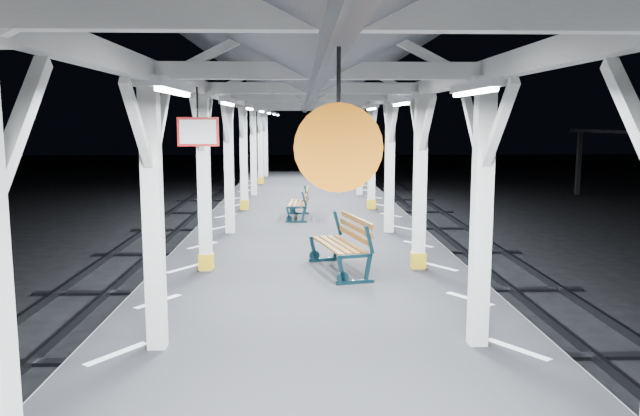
{
  "coord_description": "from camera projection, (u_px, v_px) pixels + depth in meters",
  "views": [
    {
      "loc": [
        -0.21,
        -9.48,
        3.8
      ],
      "look_at": [
        0.13,
        1.89,
        2.2
      ],
      "focal_mm": 35.0,
      "sensor_mm": 36.0,
      "label": 1
    }
  ],
  "objects": [
    {
      "name": "bench_mid",
      "position": [
        345.0,
        243.0,
        11.58
      ],
      "size": [
        1.14,
        2.0,
        1.03
      ],
      "rotation": [
        0.0,
        0.0,
        0.25
      ],
      "color": "#0D2830",
      "rests_on": "platform"
    },
    {
      "name": "bench_far",
      "position": [
        301.0,
        202.0,
        17.92
      ],
      "size": [
        0.69,
        1.66,
        0.88
      ],
      "rotation": [
        0.0,
        0.0,
        -0.05
      ],
      "color": "#0D2830",
      "rests_on": "platform"
    },
    {
      "name": "platform",
      "position": [
        315.0,
        331.0,
        9.85
      ],
      "size": [
        6.0,
        50.0,
        1.0
      ],
      "primitive_type": "cube",
      "color": "black",
      "rests_on": "ground"
    },
    {
      "name": "track_right",
      "position": [
        624.0,
        353.0,
        10.06
      ],
      "size": [
        2.2,
        60.0,
        0.16
      ],
      "color": "#2D2D33",
      "rests_on": "ground"
    },
    {
      "name": "canopy",
      "position": [
        315.0,
        69.0,
        9.27
      ],
      "size": [
        5.4,
        49.0,
        4.65
      ],
      "color": "silver",
      "rests_on": "platform"
    },
    {
      "name": "ground",
      "position": [
        315.0,
        361.0,
        9.92
      ],
      "size": [
        120.0,
        120.0,
        0.0
      ],
      "primitive_type": "plane",
      "color": "black",
      "rests_on": "ground"
    },
    {
      "name": "hazard_stripes_left",
      "position": [
        158.0,
        301.0,
        9.71
      ],
      "size": [
        1.0,
        48.0,
        0.01
      ],
      "primitive_type": "cube",
      "color": "silver",
      "rests_on": "platform"
    },
    {
      "name": "hazard_stripes_right",
      "position": [
        470.0,
        299.0,
        9.86
      ],
      "size": [
        1.0,
        48.0,
        0.01
      ],
      "primitive_type": "cube",
      "color": "silver",
      "rests_on": "platform"
    }
  ]
}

